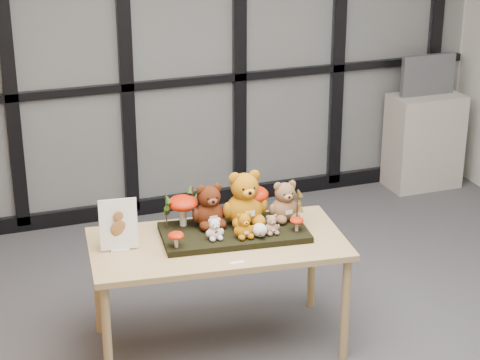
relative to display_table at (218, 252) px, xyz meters
name	(u,v)px	position (x,y,z in m)	size (l,w,h in m)	color
room_shell	(324,79)	(0.42, -0.44, 1.08)	(5.00, 5.00, 5.00)	beige
glass_partition	(183,34)	(0.42, 2.03, 0.81)	(4.90, 0.06, 2.78)	#2D383F
display_table	(218,252)	(0.00, 0.00, 0.00)	(1.51, 0.88, 0.67)	tan
diorama_tray	(234,232)	(0.11, 0.04, 0.09)	(0.82, 0.41, 0.04)	black
bear_pooh_yellow	(244,195)	(0.20, 0.11, 0.28)	(0.27, 0.24, 0.35)	#B06A0D
bear_brown_medium	(209,203)	(0.00, 0.14, 0.24)	(0.21, 0.19, 0.28)	#461B0A
bear_tan_back	(285,198)	(0.44, 0.08, 0.23)	(0.20, 0.18, 0.26)	brown
bear_small_yellow	(244,224)	(0.13, -0.07, 0.18)	(0.12, 0.11, 0.16)	#AF6908
bear_white_bow	(214,227)	(-0.03, -0.04, 0.17)	(0.11, 0.10, 0.14)	white
bear_beige_small	(271,223)	(0.29, -0.08, 0.17)	(0.10, 0.09, 0.13)	#987456
plush_cream_hedgehog	(260,229)	(0.22, -0.09, 0.15)	(0.06, 0.06, 0.08)	silver
mushroom_back_left	(183,209)	(-0.14, 0.20, 0.20)	(0.18, 0.18, 0.20)	#AA1B05
mushroom_back_right	(252,201)	(0.26, 0.15, 0.21)	(0.20, 0.20, 0.22)	#AA1B05
mushroom_front_left	(176,239)	(-0.26, -0.07, 0.15)	(0.09, 0.09, 0.10)	#AA1B05
mushroom_front_right	(297,224)	(0.44, -0.09, 0.15)	(0.08, 0.08, 0.09)	#AA1B05
sprig_green_far_left	(166,211)	(-0.24, 0.19, 0.21)	(0.05, 0.05, 0.21)	#1C3E0E
sprig_green_mid_left	(193,205)	(-0.08, 0.22, 0.22)	(0.05, 0.05, 0.23)	#1C3E0E
sprig_dry_far_right	(293,198)	(0.49, 0.09, 0.22)	(0.05, 0.05, 0.24)	brown
sprig_dry_mid_right	(297,208)	(0.48, -0.02, 0.21)	(0.05, 0.05, 0.22)	brown
sprig_green_centre	(214,207)	(0.05, 0.21, 0.19)	(0.05, 0.05, 0.16)	#1C3E0E
sign_holder	(119,227)	(-0.54, 0.08, 0.21)	(0.21, 0.07, 0.30)	silver
label_card	(237,262)	(0.01, -0.29, 0.07)	(0.08, 0.03, 0.00)	white
cabinet	(424,141)	(2.45, 1.82, -0.20)	(0.60, 0.35, 0.80)	#ACA59A
monitor	(428,75)	(2.45, 1.83, 0.37)	(0.48, 0.05, 0.34)	#505358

